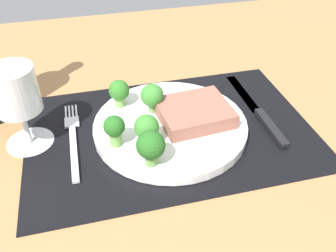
% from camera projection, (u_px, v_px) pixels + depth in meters
% --- Properties ---
extents(ground_plane, '(1.40, 1.10, 0.03)m').
position_uv_depth(ground_plane, '(170.00, 138.00, 0.62)').
color(ground_plane, '#996D42').
extents(placemat, '(0.47, 0.31, 0.00)m').
position_uv_depth(placemat, '(170.00, 130.00, 0.61)').
color(placemat, black).
rests_on(placemat, ground_plane).
extents(plate, '(0.25, 0.25, 0.02)m').
position_uv_depth(plate, '(170.00, 126.00, 0.60)').
color(plate, white).
rests_on(plate, placemat).
extents(steak, '(0.12, 0.11, 0.02)m').
position_uv_depth(steak, '(195.00, 114.00, 0.59)').
color(steak, '#8C5647').
rests_on(steak, plate).
extents(broccoli_near_steak, '(0.04, 0.04, 0.05)m').
position_uv_depth(broccoli_near_steak, '(147.00, 128.00, 0.54)').
color(broccoli_near_steak, '#5B8942').
rests_on(broccoli_near_steak, plate).
extents(broccoli_center, '(0.04, 0.04, 0.05)m').
position_uv_depth(broccoli_center, '(152.00, 96.00, 0.60)').
color(broccoli_center, '#5B8942').
rests_on(broccoli_center, plate).
extents(broccoli_near_fork, '(0.04, 0.04, 0.05)m').
position_uv_depth(broccoli_near_fork, '(119.00, 91.00, 0.62)').
color(broccoli_near_fork, '#6B994C').
rests_on(broccoli_near_fork, plate).
extents(broccoli_front_edge, '(0.04, 0.04, 0.06)m').
position_uv_depth(broccoli_front_edge, '(151.00, 146.00, 0.50)').
color(broccoli_front_edge, '#5B8942').
rests_on(broccoli_front_edge, plate).
extents(broccoli_back_left, '(0.03, 0.03, 0.05)m').
position_uv_depth(broccoli_back_left, '(114.00, 129.00, 0.53)').
color(broccoli_back_left, '#6B994C').
rests_on(broccoli_back_left, plate).
extents(fork, '(0.02, 0.19, 0.01)m').
position_uv_depth(fork, '(73.00, 138.00, 0.58)').
color(fork, silver).
rests_on(fork, placemat).
extents(knife, '(0.02, 0.23, 0.01)m').
position_uv_depth(knife, '(259.00, 112.00, 0.64)').
color(knife, black).
rests_on(knife, placemat).
extents(wine_glass, '(0.07, 0.07, 0.14)m').
position_uv_depth(wine_glass, '(16.00, 95.00, 0.53)').
color(wine_glass, silver).
rests_on(wine_glass, ground_plane).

